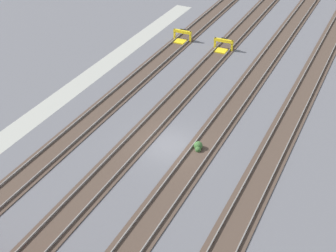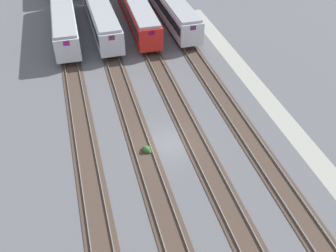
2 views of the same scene
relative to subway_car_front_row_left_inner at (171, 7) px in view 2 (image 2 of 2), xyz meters
name	(u,v)px [view 2 (image 2 of 2)]	position (x,y,z in m)	size (l,w,h in m)	color
ground_plane	(169,143)	(-24.19, 7.04, -2.04)	(400.00, 400.00, 0.00)	#5B5B60
service_walkway	(285,122)	(-24.19, -4.22, -2.04)	(54.00, 2.00, 0.01)	#9E9E93
rail_track_nearest	(243,129)	(-24.19, 0.01, -2.00)	(90.00, 2.23, 0.21)	#47382D
rail_track_near_inner	(194,138)	(-24.19, 4.69, -2.00)	(90.00, 2.24, 0.21)	#47382D
rail_track_middle	(142,148)	(-24.19, 9.38, -2.00)	(90.00, 2.24, 0.21)	#47382D
rail_track_far_inner	(87,158)	(-24.19, 14.07, -2.00)	(90.00, 2.23, 0.21)	#47382D
subway_car_front_row_left_inner	(171,7)	(0.00, 0.00, 0.00)	(18.03, 3.06, 3.70)	silver
subway_car_front_row_rightmost	(137,11)	(0.00, 4.64, 0.00)	(18.05, 3.17, 3.70)	red
subway_car_back_row_leftmost	(64,19)	(0.00, 14.02, 0.00)	(18.05, 3.20, 3.70)	silver
subway_car_back_row_centre	(100,15)	(0.00, 9.42, 0.00)	(18.04, 3.07, 3.70)	silver
weed_clump	(147,149)	(-24.69, 9.11, -1.80)	(0.92, 0.70, 0.64)	#38602D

